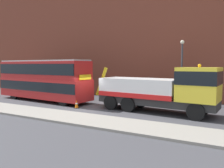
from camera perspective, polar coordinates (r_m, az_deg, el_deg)
The scene contains 7 objects.
ground_plane at distance 19.55m, azimuth -4.93°, elevation -5.79°, with size 120.00×120.00×0.00m, color #424247.
near_kerb at distance 16.27m, azimuth -13.18°, elevation -7.80°, with size 60.00×2.80×0.15m, color gray.
building_facade at distance 26.08m, azimuth 4.20°, elevation 14.69°, with size 60.00×1.50×16.00m.
recovery_tow_truck at distance 17.36m, azimuth 12.19°, elevation -1.36°, with size 10.23×3.39×3.67m.
double_decker_bus at distance 23.74m, azimuth -16.96°, elevation 1.32°, with size 11.18×3.47×4.06m.
traffic_cone_near_bus at distance 19.13m, azimuth -8.91°, elevation -5.03°, with size 0.36×0.36×0.72m.
street_lamp at distance 21.63m, azimuth 17.15°, elevation 4.28°, with size 0.36×0.36×5.83m.
Camera 1 is at (10.61, -16.03, 3.60)m, focal length 36.34 mm.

